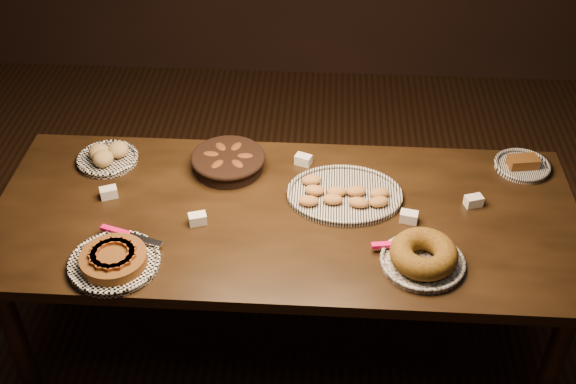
# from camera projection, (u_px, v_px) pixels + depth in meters

# --- Properties ---
(ground) EXTENTS (5.00, 5.00, 0.00)m
(ground) POSITION_uv_depth(u_px,v_px,m) (286.00, 334.00, 3.41)
(ground) COLOR black
(ground) RESTS_ON ground
(buffet_table) EXTENTS (2.40, 1.00, 0.75)m
(buffet_table) POSITION_uv_depth(u_px,v_px,m) (285.00, 227.00, 2.98)
(buffet_table) COLOR black
(buffet_table) RESTS_ON ground
(apple_tart_plate) EXTENTS (0.35, 0.36, 0.07)m
(apple_tart_plate) POSITION_uv_depth(u_px,v_px,m) (114.00, 260.00, 2.69)
(apple_tart_plate) COLOR white
(apple_tart_plate) RESTS_ON buffet_table
(madeleine_platter) EXTENTS (0.48, 0.39, 0.05)m
(madeleine_platter) POSITION_uv_depth(u_px,v_px,m) (344.00, 194.00, 3.00)
(madeleine_platter) COLOR black
(madeleine_platter) RESTS_ON buffet_table
(bundt_cake_plate) EXTENTS (0.35, 0.32, 0.10)m
(bundt_cake_plate) POSITION_uv_depth(u_px,v_px,m) (423.00, 256.00, 2.68)
(bundt_cake_plate) COLOR black
(bundt_cake_plate) RESTS_ON buffet_table
(croissant_basket) EXTENTS (0.37, 0.37, 0.08)m
(croissant_basket) POSITION_uv_depth(u_px,v_px,m) (228.00, 161.00, 3.14)
(croissant_basket) COLOR black
(croissant_basket) RESTS_ON buffet_table
(bread_roll_plate) EXTENTS (0.27, 0.27, 0.09)m
(bread_roll_plate) POSITION_uv_depth(u_px,v_px,m) (107.00, 156.00, 3.19)
(bread_roll_plate) COLOR white
(bread_roll_plate) RESTS_ON buffet_table
(loaf_plate) EXTENTS (0.24, 0.24, 0.06)m
(loaf_plate) POSITION_uv_depth(u_px,v_px,m) (522.00, 165.00, 3.16)
(loaf_plate) COLOR black
(loaf_plate) RESTS_ON buffet_table
(tent_cards) EXTENTS (1.59, 0.49, 0.04)m
(tent_cards) POSITION_uv_depth(u_px,v_px,m) (298.00, 197.00, 2.98)
(tent_cards) COLOR white
(tent_cards) RESTS_ON buffet_table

